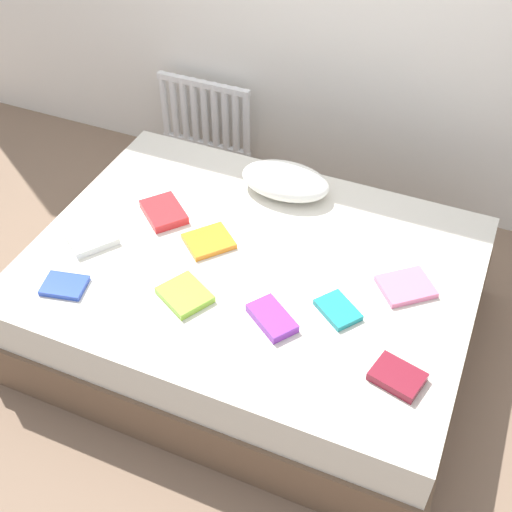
{
  "coord_description": "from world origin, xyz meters",
  "views": [
    {
      "loc": [
        0.86,
        -1.95,
        2.54
      ],
      "look_at": [
        0.0,
        0.05,
        0.48
      ],
      "focal_mm": 46.29,
      "sensor_mm": 36.0,
      "label": 1
    }
  ],
  "objects_px": {
    "textbook_red": "(164,212)",
    "textbook_maroon": "(397,377)",
    "radiator": "(205,115)",
    "textbook_white": "(92,238)",
    "pillow": "(285,181)",
    "textbook_blue": "(65,286)",
    "textbook_pink": "(406,287)",
    "textbook_teal": "(338,310)",
    "textbook_lime": "(185,295)",
    "textbook_purple": "(272,318)",
    "bed": "(252,298)",
    "textbook_orange": "(209,241)"
  },
  "relations": [
    {
      "from": "textbook_white",
      "to": "textbook_teal",
      "type": "bearing_deg",
      "value": -53.63
    },
    {
      "from": "textbook_red",
      "to": "pillow",
      "type": "bearing_deg",
      "value": 80.53
    },
    {
      "from": "textbook_red",
      "to": "textbook_blue",
      "type": "relative_size",
      "value": 1.26
    },
    {
      "from": "textbook_pink",
      "to": "textbook_maroon",
      "type": "bearing_deg",
      "value": -120.15
    },
    {
      "from": "pillow",
      "to": "textbook_white",
      "type": "xyz_separation_m",
      "value": [
        -0.68,
        -0.69,
        -0.05
      ]
    },
    {
      "from": "textbook_purple",
      "to": "textbook_pink",
      "type": "height_order",
      "value": "textbook_purple"
    },
    {
      "from": "pillow",
      "to": "textbook_purple",
      "type": "xyz_separation_m",
      "value": [
        0.26,
        -0.82,
        -0.05
      ]
    },
    {
      "from": "bed",
      "to": "pillow",
      "type": "height_order",
      "value": "pillow"
    },
    {
      "from": "radiator",
      "to": "bed",
      "type": "bearing_deg",
      "value": -55.1
    },
    {
      "from": "textbook_purple",
      "to": "textbook_lime",
      "type": "distance_m",
      "value": 0.39
    },
    {
      "from": "textbook_orange",
      "to": "textbook_maroon",
      "type": "relative_size",
      "value": 1.08
    },
    {
      "from": "textbook_red",
      "to": "textbook_pink",
      "type": "height_order",
      "value": "textbook_red"
    },
    {
      "from": "bed",
      "to": "textbook_red",
      "type": "bearing_deg",
      "value": 166.87
    },
    {
      "from": "radiator",
      "to": "textbook_white",
      "type": "bearing_deg",
      "value": -85.43
    },
    {
      "from": "textbook_teal",
      "to": "radiator",
      "type": "bearing_deg",
      "value": 170.2
    },
    {
      "from": "radiator",
      "to": "textbook_teal",
      "type": "height_order",
      "value": "radiator"
    },
    {
      "from": "textbook_purple",
      "to": "textbook_red",
      "type": "distance_m",
      "value": 0.84
    },
    {
      "from": "textbook_lime",
      "to": "textbook_teal",
      "type": "distance_m",
      "value": 0.64
    },
    {
      "from": "bed",
      "to": "textbook_orange",
      "type": "height_order",
      "value": "textbook_orange"
    },
    {
      "from": "textbook_white",
      "to": "textbook_maroon",
      "type": "xyz_separation_m",
      "value": [
        1.49,
        -0.21,
        0.0
      ]
    },
    {
      "from": "pillow",
      "to": "textbook_red",
      "type": "xyz_separation_m",
      "value": [
        -0.47,
        -0.4,
        -0.05
      ]
    },
    {
      "from": "textbook_teal",
      "to": "textbook_maroon",
      "type": "distance_m",
      "value": 0.39
    },
    {
      "from": "textbook_white",
      "to": "textbook_red",
      "type": "distance_m",
      "value": 0.36
    },
    {
      "from": "textbook_pink",
      "to": "bed",
      "type": "bearing_deg",
      "value": 147.78
    },
    {
      "from": "pillow",
      "to": "textbook_lime",
      "type": "xyz_separation_m",
      "value": [
        -0.12,
        -0.84,
        -0.05
      ]
    },
    {
      "from": "bed",
      "to": "radiator",
      "type": "distance_m",
      "value": 1.47
    },
    {
      "from": "textbook_lime",
      "to": "textbook_teal",
      "type": "bearing_deg",
      "value": 44.33
    },
    {
      "from": "bed",
      "to": "textbook_blue",
      "type": "relative_size",
      "value": 11.07
    },
    {
      "from": "radiator",
      "to": "pillow",
      "type": "relative_size",
      "value": 1.35
    },
    {
      "from": "textbook_lime",
      "to": "pillow",
      "type": "bearing_deg",
      "value": 110.17
    },
    {
      "from": "radiator",
      "to": "textbook_teal",
      "type": "distance_m",
      "value": 1.87
    },
    {
      "from": "textbook_lime",
      "to": "textbook_pink",
      "type": "bearing_deg",
      "value": 54.77
    },
    {
      "from": "pillow",
      "to": "textbook_blue",
      "type": "bearing_deg",
      "value": -122.21
    },
    {
      "from": "textbook_teal",
      "to": "textbook_maroon",
      "type": "relative_size",
      "value": 0.95
    },
    {
      "from": "pillow",
      "to": "textbook_white",
      "type": "bearing_deg",
      "value": -134.66
    },
    {
      "from": "bed",
      "to": "textbook_pink",
      "type": "height_order",
      "value": "textbook_pink"
    },
    {
      "from": "radiator",
      "to": "textbook_purple",
      "type": "xyz_separation_m",
      "value": [
        1.06,
        -1.5,
        0.15
      ]
    },
    {
      "from": "radiator",
      "to": "textbook_lime",
      "type": "xyz_separation_m",
      "value": [
        0.67,
        -1.52,
        0.15
      ]
    },
    {
      "from": "pillow",
      "to": "textbook_white",
      "type": "relative_size",
      "value": 2.18
    },
    {
      "from": "pillow",
      "to": "textbook_orange",
      "type": "distance_m",
      "value": 0.53
    },
    {
      "from": "textbook_lime",
      "to": "textbook_pink",
      "type": "relative_size",
      "value": 0.94
    },
    {
      "from": "bed",
      "to": "textbook_orange",
      "type": "bearing_deg",
      "value": 174.0
    },
    {
      "from": "textbook_blue",
      "to": "bed",
      "type": "bearing_deg",
      "value": 22.94
    },
    {
      "from": "textbook_red",
      "to": "textbook_maroon",
      "type": "relative_size",
      "value": 1.21
    },
    {
      "from": "textbook_white",
      "to": "textbook_orange",
      "type": "bearing_deg",
      "value": -33.5
    },
    {
      "from": "textbook_maroon",
      "to": "bed",
      "type": "bearing_deg",
      "value": 167.1
    },
    {
      "from": "textbook_purple",
      "to": "textbook_blue",
      "type": "distance_m",
      "value": 0.9
    },
    {
      "from": "textbook_orange",
      "to": "textbook_lime",
      "type": "height_order",
      "value": "textbook_lime"
    },
    {
      "from": "textbook_purple",
      "to": "textbook_maroon",
      "type": "distance_m",
      "value": 0.55
    },
    {
      "from": "textbook_teal",
      "to": "textbook_maroon",
      "type": "height_order",
      "value": "textbook_maroon"
    }
  ]
}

